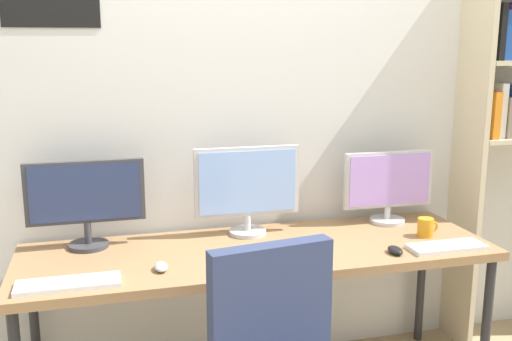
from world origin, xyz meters
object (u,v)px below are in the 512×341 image
object	(u,v)px
monitor_center	(247,187)
monitor_right	(389,185)
mouse_right_side	(161,267)
coffee_mug	(426,227)
keyboard_left	(68,284)
keyboard_right	(447,247)
mouse_left_side	(395,250)
keyboard_center	(273,264)
monitor_left	(86,199)
desk	(259,259)

from	to	relation	value
monitor_center	monitor_right	world-z (taller)	monitor_center
mouse_right_side	coffee_mug	world-z (taller)	coffee_mug
monitor_center	keyboard_left	bearing A→B (deg)	-151.58
keyboard_left	monitor_center	bearing A→B (deg)	28.42
keyboard_right	mouse_left_side	bearing A→B (deg)	178.99
monitor_right	coffee_mug	xyz separation A→B (m)	(0.07, -0.26, -0.16)
monitor_center	keyboard_left	distance (m)	0.96
keyboard_center	mouse_left_side	distance (m)	0.56
mouse_right_side	keyboard_center	bearing A→B (deg)	-8.94
monitor_left	keyboard_left	distance (m)	0.50
coffee_mug	keyboard_right	bearing A→B (deg)	-90.92
coffee_mug	keyboard_center	bearing A→B (deg)	-167.25
monitor_right	mouse_left_side	size ratio (longest dim) A/B	5.01
mouse_left_side	coffee_mug	world-z (taller)	coffee_mug
monitor_center	keyboard_center	world-z (taller)	monitor_center
mouse_left_side	monitor_right	bearing A→B (deg)	67.23
desk	mouse_right_side	world-z (taller)	mouse_right_side
desk	mouse_left_side	distance (m)	0.61
monitor_center	keyboard_left	world-z (taller)	monitor_center
desk	monitor_right	size ratio (longest dim) A/B	4.43
desk	coffee_mug	xyz separation A→B (m)	(0.82, -0.04, 0.10)
monitor_center	coffee_mug	size ratio (longest dim) A/B	4.84
desk	mouse_right_side	xyz separation A→B (m)	(-0.46, -0.16, 0.07)
monitor_left	mouse_right_side	size ratio (longest dim) A/B	5.44
monitor_center	monitor_right	xyz separation A→B (m)	(0.75, -0.00, -0.04)
monitor_right	monitor_center	bearing A→B (deg)	180.00
mouse_left_side	mouse_right_side	world-z (taller)	same
desk	monitor_center	bearing A→B (deg)	90.00
desk	monitor_right	xyz separation A→B (m)	(0.75, 0.21, 0.25)
monitor_left	mouse_left_side	xyz separation A→B (m)	(1.31, -0.44, -0.21)
monitor_left	keyboard_center	world-z (taller)	monitor_left
monitor_left	coffee_mug	distance (m)	1.60
monitor_center	keyboard_right	distance (m)	0.96
keyboard_center	desk	bearing A→B (deg)	90.00
monitor_left	keyboard_left	xyz separation A→B (m)	(-0.07, -0.44, -0.22)
keyboard_center	monitor_left	bearing A→B (deg)	149.38
desk	mouse_right_side	distance (m)	0.49
desk	keyboard_center	world-z (taller)	keyboard_center
desk	coffee_mug	world-z (taller)	coffee_mug
monitor_right	keyboard_left	bearing A→B (deg)	-164.21
keyboard_right	coffee_mug	size ratio (longest dim) A/B	3.32
keyboard_right	mouse_right_side	distance (m)	1.28
monitor_right	mouse_right_side	xyz separation A→B (m)	(-1.20, -0.37, -0.18)
monitor_left	keyboard_left	bearing A→B (deg)	-98.99
keyboard_center	mouse_right_side	bearing A→B (deg)	171.06
monitor_left	keyboard_center	size ratio (longest dim) A/B	1.57
monitor_left	monitor_center	xyz separation A→B (m)	(0.75, 0.00, 0.01)
monitor_center	mouse_right_side	size ratio (longest dim) A/B	5.34
desk	mouse_right_side	bearing A→B (deg)	-160.92
keyboard_center	coffee_mug	bearing A→B (deg)	12.75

